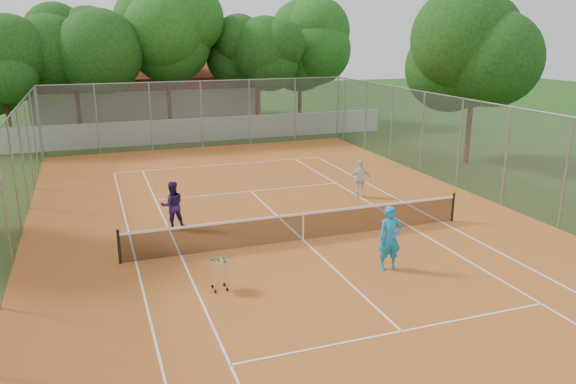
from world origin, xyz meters
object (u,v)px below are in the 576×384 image
object	(u,v)px
player_far_left	(172,205)
player_near	(390,238)
ball_hopper	(219,274)
tennis_net	(303,226)
player_far_right	(360,179)
clubhouse	(146,93)

from	to	relation	value
player_far_left	player_near	bearing A→B (deg)	131.76
player_far_left	ball_hopper	xyz separation A→B (m)	(0.43, -5.45, -0.40)
player_far_left	tennis_net	bearing A→B (deg)	144.29
player_near	player_far_right	bearing A→B (deg)	77.79
player_far_left	player_far_right	distance (m)	8.20
clubhouse	player_far_left	world-z (taller)	clubhouse
player_far_right	player_far_left	bearing A→B (deg)	16.41
clubhouse	player_near	size ratio (longest dim) A/B	8.49
clubhouse	player_near	world-z (taller)	clubhouse
tennis_net	player_far_left	world-z (taller)	player_far_left
clubhouse	player_far_right	size ratio (longest dim) A/B	10.37
player_far_left	player_far_right	size ratio (longest dim) A/B	1.09
tennis_net	ball_hopper	world-z (taller)	tennis_net
clubhouse	ball_hopper	size ratio (longest dim) A/B	17.71
player_near	player_far_left	world-z (taller)	player_near
player_near	player_far_right	distance (m)	7.61
player_near	ball_hopper	world-z (taller)	player_near
player_near	player_far_left	bearing A→B (deg)	141.43
player_far_right	ball_hopper	size ratio (longest dim) A/B	1.71
ball_hopper	tennis_net	bearing A→B (deg)	23.17
tennis_net	ball_hopper	xyz separation A→B (m)	(-3.50, -2.79, -0.03)
clubhouse	player_far_left	distance (m)	26.44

